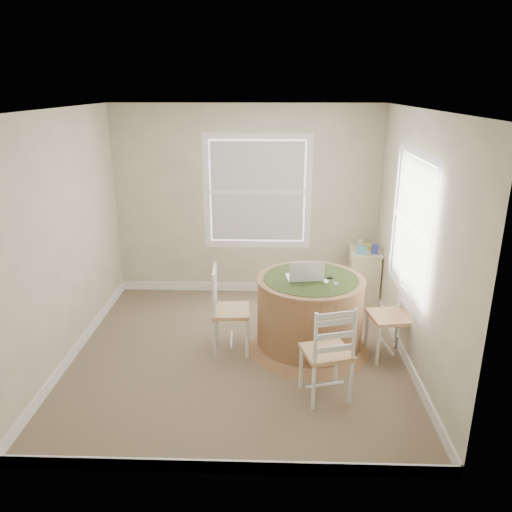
{
  "coord_description": "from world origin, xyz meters",
  "views": [
    {
      "loc": [
        0.35,
        -4.85,
        2.81
      ],
      "look_at": [
        0.18,
        0.45,
        0.99
      ],
      "focal_mm": 35.0,
      "sensor_mm": 36.0,
      "label": 1
    }
  ],
  "objects_px": {
    "chair_left": "(231,311)",
    "corner_chest": "(364,275)",
    "laptop": "(305,276)",
    "round_table": "(310,311)",
    "chair_near": "(327,352)",
    "chair_right": "(390,316)"
  },
  "relations": [
    {
      "from": "chair_left",
      "to": "chair_near",
      "type": "bearing_deg",
      "value": -135.15
    },
    {
      "from": "round_table",
      "to": "chair_near",
      "type": "xyz_separation_m",
      "value": [
        0.09,
        -0.92,
        0.02
      ]
    },
    {
      "from": "chair_left",
      "to": "chair_near",
      "type": "height_order",
      "value": "same"
    },
    {
      "from": "round_table",
      "to": "laptop",
      "type": "height_order",
      "value": "laptop"
    },
    {
      "from": "round_table",
      "to": "chair_right",
      "type": "distance_m",
      "value": 0.85
    },
    {
      "from": "chair_left",
      "to": "chair_near",
      "type": "relative_size",
      "value": 1.0
    },
    {
      "from": "chair_left",
      "to": "corner_chest",
      "type": "relative_size",
      "value": 1.32
    },
    {
      "from": "chair_right",
      "to": "laptop",
      "type": "xyz_separation_m",
      "value": [
        -0.91,
        0.12,
        0.4
      ]
    },
    {
      "from": "chair_right",
      "to": "laptop",
      "type": "distance_m",
      "value": 1.0
    },
    {
      "from": "round_table",
      "to": "chair_left",
      "type": "xyz_separation_m",
      "value": [
        -0.87,
        -0.06,
        0.02
      ]
    },
    {
      "from": "chair_left",
      "to": "laptop",
      "type": "xyz_separation_m",
      "value": [
        0.79,
        0.03,
        0.4
      ]
    },
    {
      "from": "chair_near",
      "to": "laptop",
      "type": "height_order",
      "value": "laptop"
    },
    {
      "from": "chair_left",
      "to": "chair_near",
      "type": "distance_m",
      "value": 1.29
    },
    {
      "from": "round_table",
      "to": "corner_chest",
      "type": "distance_m",
      "value": 1.6
    },
    {
      "from": "round_table",
      "to": "laptop",
      "type": "xyz_separation_m",
      "value": [
        -0.07,
        -0.02,
        0.42
      ]
    },
    {
      "from": "laptop",
      "to": "corner_chest",
      "type": "xyz_separation_m",
      "value": [
        0.9,
        1.39,
        -0.51
      ]
    },
    {
      "from": "round_table",
      "to": "corner_chest",
      "type": "height_order",
      "value": "round_table"
    },
    {
      "from": "round_table",
      "to": "chair_left",
      "type": "relative_size",
      "value": 1.42
    },
    {
      "from": "chair_left",
      "to": "chair_right",
      "type": "relative_size",
      "value": 1.0
    },
    {
      "from": "chair_near",
      "to": "corner_chest",
      "type": "distance_m",
      "value": 2.4
    },
    {
      "from": "laptop",
      "to": "round_table",
      "type": "bearing_deg",
      "value": -168.1
    },
    {
      "from": "chair_near",
      "to": "corner_chest",
      "type": "xyz_separation_m",
      "value": [
        0.74,
        2.28,
        -0.11
      ]
    }
  ]
}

